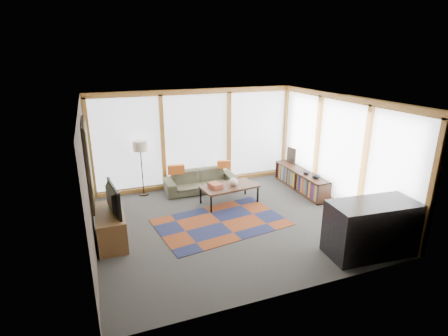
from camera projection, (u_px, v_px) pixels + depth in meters
name	position (u px, v px, depth m)	size (l,w,h in m)	color
ground	(231.00, 222.00, 7.54)	(5.50, 5.50, 0.00)	#31312E
room_envelope	(242.00, 144.00, 7.72)	(5.52, 5.02, 2.62)	#463932
rug	(221.00, 222.00, 7.50)	(2.67, 1.72, 0.01)	maroon
sofa	(200.00, 181.00, 9.16)	(1.85, 0.72, 0.54)	#3E3F2D
pillow_left	(176.00, 169.00, 8.85)	(0.42, 0.13, 0.23)	#D16121
pillow_right	(224.00, 164.00, 9.31)	(0.37, 0.11, 0.20)	#D16121
floor_lamp	(142.00, 168.00, 8.76)	(0.36, 0.36, 1.42)	black
coffee_table	(229.00, 194.00, 8.42)	(1.33, 0.67, 0.44)	#351C15
book_stack	(215.00, 185.00, 8.23)	(0.25, 0.31, 0.10)	brown
vase	(234.00, 182.00, 8.34)	(0.22, 0.22, 0.19)	beige
bookshelf	(301.00, 180.00, 9.23)	(0.38, 2.08, 0.52)	#351C15
bowl_a	(316.00, 176.00, 8.61)	(0.21, 0.21, 0.11)	black
bowl_b	(306.00, 173.00, 8.91)	(0.17, 0.17, 0.08)	black
shelf_picture	(291.00, 155.00, 9.77)	(0.04, 0.33, 0.44)	black
tv_console	(111.00, 227.00, 6.67)	(0.51, 1.22, 0.61)	brown
television	(109.00, 199.00, 6.46)	(0.96, 0.13, 0.55)	black
bar_counter	(371.00, 228.00, 6.23)	(1.56, 0.73, 0.99)	black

